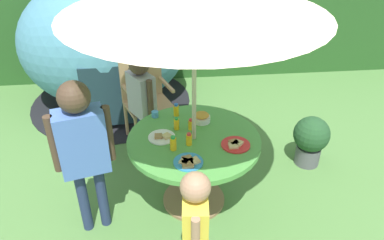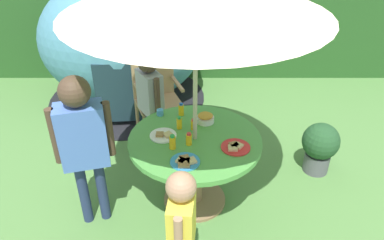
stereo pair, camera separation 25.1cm
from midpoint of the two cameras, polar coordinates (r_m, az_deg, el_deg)
name	(u,v)px [view 2 (the right image)]	position (r m, az deg, el deg)	size (l,w,h in m)	color
ground_plane	(193,201)	(3.64, 2.25, -12.28)	(10.00, 10.00, 0.02)	#548442
hedge_backdrop	(192,13)	(5.88, 1.29, 16.05)	(9.00, 0.70, 1.85)	#285623
garden_table	(194,154)	(3.28, 2.45, -5.20)	(1.14, 1.14, 0.72)	#93704C
wooden_chair	(155,93)	(4.26, -4.01, 4.13)	(0.60, 0.57, 0.97)	tan
dome_tent	(121,41)	(5.02, -9.40, 11.76)	(2.34, 2.34, 1.69)	teal
potted_plant	(318,145)	(4.04, 20.47, -3.70)	(0.37, 0.37, 0.56)	#595960
child_in_grey_shirt	(149,93)	(3.82, -4.80, 4.15)	(0.30, 0.36, 1.19)	navy
child_in_blue_shirt	(81,136)	(2.98, -14.28, -2.45)	(0.46, 0.28, 1.40)	navy
child_in_yellow_shirt	(181,223)	(2.47, 1.28, -15.56)	(0.19, 0.38, 1.11)	navy
snack_bowl	(204,118)	(3.39, 3.97, 0.25)	(0.16, 0.16, 0.09)	white
plate_far_left	(184,161)	(2.90, 1.24, -6.42)	(0.23, 0.23, 0.03)	#338CD8
plate_mid_left	(162,135)	(3.20, -2.36, -2.40)	(0.23, 0.23, 0.03)	white
plate_back_edge	(234,147)	(3.09, 8.77, -4.13)	(0.24, 0.24, 0.03)	red
juice_bottle_near_left	(192,124)	(3.27, 2.20, -0.74)	(0.05, 0.05, 0.10)	yellow
juice_bottle_near_right	(188,139)	(3.08, 1.67, -3.01)	(0.05, 0.05, 0.11)	yellow
juice_bottle_far_right	(171,142)	(3.03, -0.83, -3.49)	(0.05, 0.05, 0.13)	yellow
juice_bottle_center_front	(178,123)	(3.28, 0.02, -0.52)	(0.05, 0.05, 0.12)	yellow
juice_bottle_center_back	(180,109)	(3.47, 0.19, 1.57)	(0.05, 0.05, 0.12)	yellow
cup_near	(159,112)	(3.49, -3.06, 1.12)	(0.06, 0.06, 0.06)	#4C99D8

